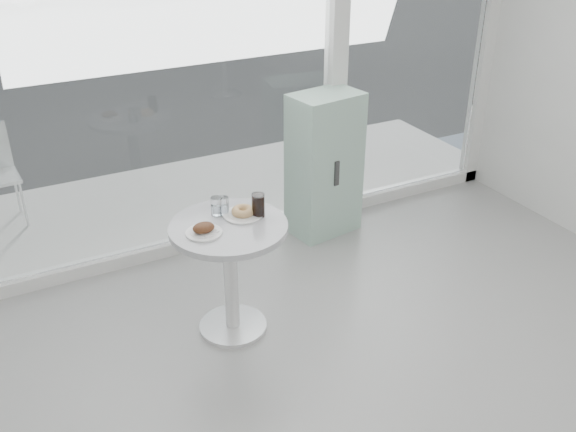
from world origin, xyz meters
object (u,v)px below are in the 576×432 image
plate_fritter (204,229)px  plate_donut (243,213)px  main_table (230,256)px  mint_cabinet (324,165)px  cola_glass (258,206)px  water_tumbler_b (223,207)px  water_tumbler_a (217,207)px

plate_fritter → plate_donut: 0.31m
main_table → mint_cabinet: 1.48m
plate_donut → cola_glass: cola_glass is taller
mint_cabinet → plate_fritter: 1.65m
plate_donut → water_tumbler_b: bearing=140.3°
plate_donut → water_tumbler_b: (-0.10, 0.08, 0.03)m
water_tumbler_a → mint_cabinet: bearing=31.2°
mint_cabinet → cola_glass: size_ratio=7.75×
main_table → cola_glass: size_ratio=5.12×
water_tumbler_a → main_table: bearing=-86.4°
mint_cabinet → cola_glass: bearing=-147.4°
water_tumbler_a → cola_glass: 0.26m
mint_cabinet → water_tumbler_b: size_ratio=10.46×
mint_cabinet → water_tumbler_a: 1.42m
plate_donut → water_tumbler_b: size_ratio=2.21×
plate_donut → water_tumbler_a: (-0.14, 0.09, 0.03)m
plate_donut → water_tumbler_a: 0.17m
cola_glass → main_table: bearing=-175.9°
main_table → water_tumbler_b: bearing=78.2°
plate_fritter → plate_donut: size_ratio=0.88×
plate_fritter → water_tumbler_a: 0.24m
plate_fritter → cola_glass: bearing=7.3°
mint_cabinet → plate_donut: (-1.06, -0.82, 0.21)m
mint_cabinet → plate_fritter: bearing=-154.8°
water_tumbler_b → cola_glass: bearing=-36.1°
plate_donut → water_tumbler_a: water_tumbler_a is taller
main_table → water_tumbler_b: water_tumbler_b is taller
main_table → mint_cabinet: (1.19, 0.88, 0.03)m
main_table → cola_glass: cola_glass is taller
main_table → water_tumbler_b: size_ratio=6.92×
plate_fritter → cola_glass: size_ratio=1.44×
main_table → water_tumbler_a: size_ratio=6.64×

